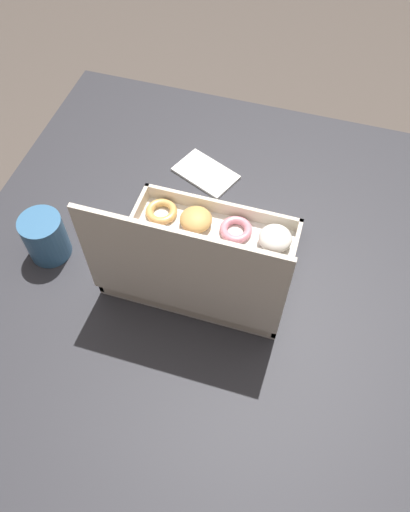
% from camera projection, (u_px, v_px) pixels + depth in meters
% --- Properties ---
extents(ground_plane, '(8.00, 8.00, 0.00)m').
position_uv_depth(ground_plane, '(219.00, 401.00, 1.52)').
color(ground_plane, '#564C44').
extents(dining_table, '(1.03, 0.99, 0.72)m').
position_uv_depth(dining_table, '(227.00, 302.00, 1.01)').
color(dining_table, '#2D2D33').
rests_on(dining_table, ground_plane).
extents(donut_box, '(0.32, 0.25, 0.26)m').
position_uv_depth(donut_box, '(203.00, 260.00, 0.90)').
color(donut_box, silver).
rests_on(donut_box, dining_table).
extents(coffee_mug, '(0.08, 0.08, 0.09)m').
position_uv_depth(coffee_mug, '(45.00, 236.00, 0.92)').
color(coffee_mug, teal).
rests_on(coffee_mug, dining_table).
extents(paper_napkin, '(0.15, 0.13, 0.01)m').
position_uv_depth(paper_napkin, '(206.00, 173.00, 1.07)').
color(paper_napkin, white).
rests_on(paper_napkin, dining_table).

